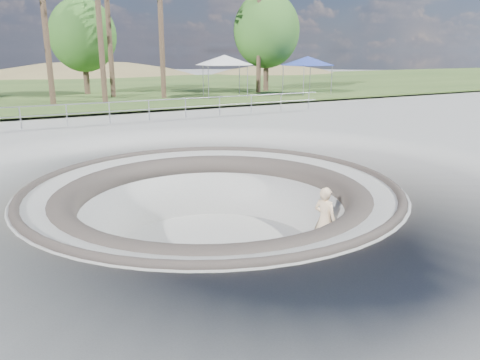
# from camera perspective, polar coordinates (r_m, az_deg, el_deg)

# --- Properties ---
(ground) EXTENTS (180.00, 180.00, 0.00)m
(ground) POSITION_cam_1_polar(r_m,az_deg,el_deg) (12.94, -3.35, -0.70)
(ground) COLOR #ABABA6
(ground) RESTS_ON ground
(skate_bowl) EXTENTS (14.00, 14.00, 4.10)m
(skate_bowl) POSITION_cam_1_polar(r_m,az_deg,el_deg) (13.56, -3.23, -8.14)
(skate_bowl) COLOR #ABABA6
(skate_bowl) RESTS_ON ground
(grass_strip) EXTENTS (180.00, 36.00, 0.12)m
(grass_strip) POSITION_cam_1_polar(r_m,az_deg,el_deg) (45.72, -21.89, 10.15)
(grass_strip) COLOR #365321
(grass_strip) RESTS_ON ground
(distant_hills) EXTENTS (103.20, 45.00, 28.60)m
(distant_hills) POSITION_cam_1_polar(r_m,az_deg,el_deg) (69.87, -20.52, 5.75)
(distant_hills) COLOR olive
(distant_hills) RESTS_ON ground
(safety_railing) EXTENTS (25.00, 0.06, 1.03)m
(safety_railing) POSITION_cam_1_polar(r_m,az_deg,el_deg) (24.04, -15.62, 7.97)
(safety_railing) COLOR #92949A
(safety_railing) RESTS_ON ground
(skateboard) EXTENTS (0.94, 0.60, 0.09)m
(skateboard) POSITION_cam_1_polar(r_m,az_deg,el_deg) (13.46, 10.10, -8.55)
(skateboard) COLOR olive
(skateboard) RESTS_ON ground
(skater) EXTENTS (0.63, 0.78, 1.86)m
(skater) POSITION_cam_1_polar(r_m,az_deg,el_deg) (13.10, 10.30, -4.75)
(skater) COLOR beige
(skater) RESTS_ON skateboard
(canopy_white) EXTENTS (5.78, 5.78, 3.04)m
(canopy_white) POSITION_cam_1_polar(r_m,az_deg,el_deg) (35.42, -1.91, 14.40)
(canopy_white) COLOR #92949A
(canopy_white) RESTS_ON ground
(canopy_blue) EXTENTS (5.77, 5.77, 2.91)m
(canopy_blue) POSITION_cam_1_polar(r_m,az_deg,el_deg) (38.16, 8.24, 14.17)
(canopy_blue) COLOR #92949A
(canopy_blue) RESTS_ON ground
(bushy_tree_mid) EXTENTS (5.12, 4.65, 7.39)m
(bushy_tree_mid) POSITION_cam_1_polar(r_m,az_deg,el_deg) (39.73, -18.62, 16.36)
(bushy_tree_mid) COLOR brown
(bushy_tree_mid) RESTS_ON ground
(bushy_tree_right) EXTENTS (5.66, 5.14, 8.16)m
(bushy_tree_right) POSITION_cam_1_polar(r_m,az_deg,el_deg) (41.07, 3.26, 17.73)
(bushy_tree_right) COLOR brown
(bushy_tree_right) RESTS_ON ground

